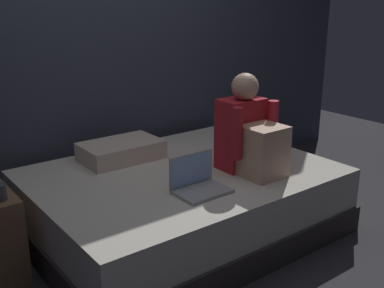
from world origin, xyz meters
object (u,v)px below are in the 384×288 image
bed (182,202)px  pillow (121,151)px  person_sitting (250,135)px  laptop (198,182)px

bed → pillow: size_ratio=3.57×
person_sitting → pillow: size_ratio=1.17×
bed → laptop: bearing=-110.7°
bed → laptop: laptop is taller
bed → laptop: 0.47m
laptop → pillow: laptop is taller
pillow → laptop: bearing=-84.1°
laptop → pillow: size_ratio=0.57×
person_sitting → laptop: 0.53m
pillow → person_sitting: bearing=-52.0°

